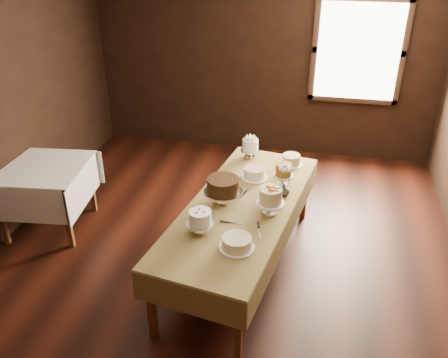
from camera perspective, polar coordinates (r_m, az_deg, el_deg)
floor at (r=5.02m, az=-0.48°, el=-10.63°), size 5.00×6.00×0.01m
wall_back at (r=7.06m, az=4.82°, el=14.10°), size 5.00×0.02×2.80m
window at (r=6.92m, az=15.91°, el=14.54°), size 1.10×0.05×1.30m
display_table at (r=4.62m, az=2.12°, el=-3.72°), size 1.36×2.59×0.76m
side_table at (r=5.65m, az=-20.99°, el=0.55°), size 1.03×1.03×0.79m
cake_meringue at (r=5.46m, az=3.19°, el=3.65°), size 0.23×0.23×0.23m
cake_speckled at (r=5.35m, az=8.09°, el=2.26°), size 0.27×0.27×0.12m
cake_lattice at (r=5.04m, az=3.67°, el=0.64°), size 0.29×0.29×0.11m
cake_caramel at (r=4.91m, az=7.16°, el=0.43°), size 0.22×0.22×0.25m
cake_chocolate at (r=4.56m, az=-0.11°, el=-1.48°), size 0.38×0.38×0.27m
cake_flowers at (r=4.41m, az=5.61°, el=-2.82°), size 0.30×0.30×0.28m
cake_swirl at (r=4.15m, az=-2.88°, el=-5.31°), size 0.28×0.28×0.23m
cake_cream at (r=3.99m, az=1.56°, el=-7.75°), size 0.31×0.31×0.11m
cake_server_a at (r=4.31m, az=1.64°, el=-5.37°), size 0.24×0.03×0.01m
cake_server_b at (r=4.20m, az=4.35°, el=-6.52°), size 0.08×0.24×0.01m
cake_server_c at (r=4.82m, az=2.83°, el=-1.39°), size 0.10×0.24×0.01m
cake_server_d at (r=4.76m, az=6.41°, el=-1.94°), size 0.15×0.21×0.01m
cake_server_e at (r=4.48m, az=-2.08°, el=-3.91°), size 0.24×0.09×0.01m
flower_vase at (r=4.74m, az=7.25°, el=-1.32°), size 0.16×0.16×0.13m
flower_bouquet at (r=4.65m, az=7.38°, el=0.63°), size 0.14×0.14×0.20m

